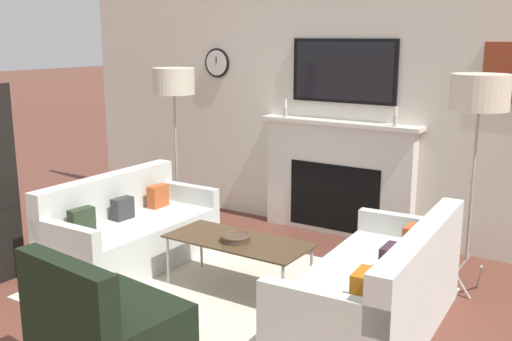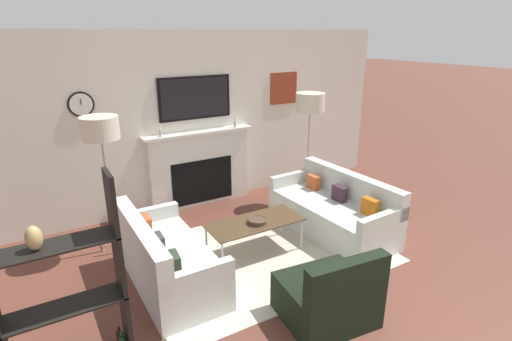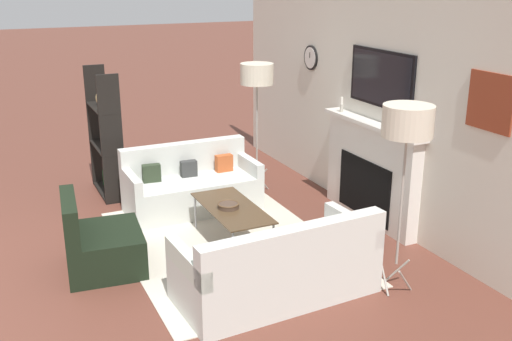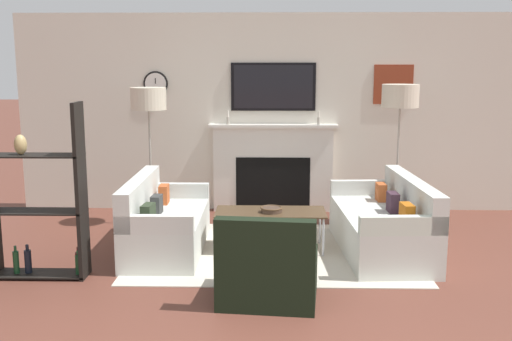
# 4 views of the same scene
# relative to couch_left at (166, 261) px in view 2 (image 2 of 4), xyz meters

# --- Properties ---
(fireplace_wall) EXTENTS (7.04, 0.28, 2.70)m
(fireplace_wall) POSITION_rel_couch_left_xyz_m (1.21, 1.94, 0.92)
(fireplace_wall) COLOR silver
(fireplace_wall) RESTS_ON ground_plane
(area_rug) EXTENTS (3.02, 2.17, 0.01)m
(area_rug) POSITION_rel_couch_left_xyz_m (1.21, 0.00, -0.29)
(area_rug) COLOR beige
(area_rug) RESTS_ON ground_plane
(couch_left) EXTENTS (0.78, 1.64, 0.81)m
(couch_left) POSITION_rel_couch_left_xyz_m (0.00, 0.00, 0.00)
(couch_left) COLOR silver
(couch_left) RESTS_ON ground_plane
(couch_right) EXTENTS (0.93, 1.86, 0.81)m
(couch_right) POSITION_rel_couch_left_xyz_m (2.41, 0.00, 0.00)
(couch_right) COLOR silver
(couch_right) RESTS_ON ground_plane
(armchair) EXTENTS (0.90, 0.82, 0.80)m
(armchair) POSITION_rel_couch_left_xyz_m (1.15, -1.37, -0.03)
(armchair) COLOR black
(armchair) RESTS_ON ground_plane
(coffee_table) EXTENTS (1.20, 0.53, 0.44)m
(coffee_table) POSITION_rel_couch_left_xyz_m (1.17, 0.07, 0.12)
(coffee_table) COLOR #4C3823
(coffee_table) RESTS_ON ground_plane
(decorative_bowl) EXTENTS (0.24, 0.24, 0.06)m
(decorative_bowl) POSITION_rel_couch_left_xyz_m (1.18, 0.02, 0.18)
(decorative_bowl) COLOR #4C392C
(decorative_bowl) RESTS_ON coffee_table
(floor_lamp_left) EXTENTS (0.44, 0.44, 1.75)m
(floor_lamp_left) POSITION_rel_couch_left_xyz_m (-0.34, 1.07, 1.29)
(floor_lamp_left) COLOR #9E998E
(floor_lamp_left) RESTS_ON ground_plane
(floor_lamp_right) EXTENTS (0.45, 0.45, 1.79)m
(floor_lamp_right) POSITION_rel_couch_left_xyz_m (2.75, 1.07, 1.33)
(floor_lamp_right) COLOR #9E998E
(floor_lamp_right) RESTS_ON ground_plane
(shelf_unit) EXTENTS (0.91, 0.28, 1.69)m
(shelf_unit) POSITION_rel_couch_left_xyz_m (-1.05, -0.82, 0.48)
(shelf_unit) COLOR black
(shelf_unit) RESTS_ON ground_plane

